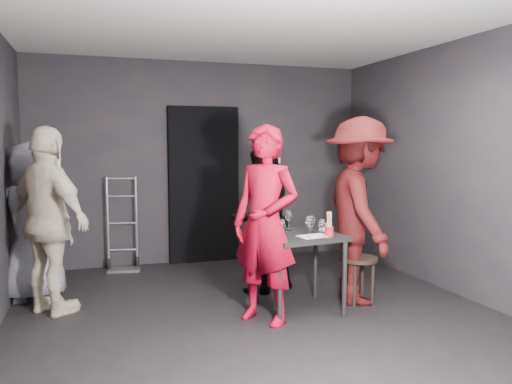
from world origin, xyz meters
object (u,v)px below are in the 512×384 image
object	(u,v)px
stool	(359,265)
man_maroon	(359,187)
bystander_cream	(49,204)
wine_bottle	(268,221)
tasting_table	(299,244)
woman_black	(261,215)
breadstick_cup	(329,224)
server_red	(265,206)
bystander_grey	(32,214)
hand_truck	(123,253)

from	to	relation	value
stool	man_maroon	size ratio (longest dim) A/B	0.20
man_maroon	bystander_cream	world-z (taller)	man_maroon
wine_bottle	tasting_table	bearing A→B (deg)	-6.15
woman_black	bystander_cream	bearing A→B (deg)	-19.95
wine_bottle	breadstick_cup	xyz separation A→B (m)	(0.52, -0.24, -0.02)
stool	woman_black	size ratio (longest dim) A/B	0.28
stool	woman_black	bearing A→B (deg)	138.72
server_red	stool	bearing A→B (deg)	61.75
tasting_table	bystander_cream	xyz separation A→B (m)	(-2.27, 0.64, 0.40)
server_red	bystander_grey	size ratio (longest dim) A/B	1.19
server_red	man_maroon	size ratio (longest dim) A/B	0.90
stool	wine_bottle	world-z (taller)	wine_bottle
bystander_grey	tasting_table	bearing A→B (deg)	147.35
man_maroon	wine_bottle	world-z (taller)	man_maroon
stool	bystander_grey	size ratio (longest dim) A/B	0.26
hand_truck	woman_black	bearing A→B (deg)	-36.19
woman_black	breadstick_cup	xyz separation A→B (m)	(0.35, -0.94, 0.03)
woman_black	bystander_grey	xyz separation A→B (m)	(-2.33, 0.43, 0.05)
stool	breadstick_cup	world-z (taller)	breadstick_cup
stool	wine_bottle	bearing A→B (deg)	179.51
hand_truck	breadstick_cup	size ratio (longest dim) A/B	4.75
hand_truck	stool	world-z (taller)	hand_truck
bystander_grey	breadstick_cup	size ratio (longest dim) A/B	7.12
woman_black	bystander_grey	world-z (taller)	bystander_grey
man_maroon	stool	bearing A→B (deg)	175.87
stool	man_maroon	distance (m)	0.79
hand_truck	bystander_grey	bearing A→B (deg)	-124.55
hand_truck	woman_black	xyz separation A→B (m)	(1.39, -1.41, 0.62)
bystander_cream	wine_bottle	world-z (taller)	bystander_cream
bystander_cream	bystander_grey	xyz separation A→B (m)	(-0.20, 0.52, -0.16)
hand_truck	bystander_grey	size ratio (longest dim) A/B	0.67
stool	wine_bottle	xyz separation A→B (m)	(-0.97, 0.01, 0.50)
woman_black	breadstick_cup	size ratio (longest dim) A/B	6.69
tasting_table	server_red	xyz separation A→B (m)	(-0.41, -0.18, 0.41)
bystander_cream	wine_bottle	size ratio (longest dim) A/B	6.25
woman_black	bystander_grey	distance (m)	2.37
stool	server_red	world-z (taller)	server_red
bystander_cream	breadstick_cup	bearing A→B (deg)	-148.34
wine_bottle	hand_truck	bearing A→B (deg)	120.14
stool	woman_black	xyz separation A→B (m)	(-0.81, 0.71, 0.45)
bystander_grey	man_maroon	bearing A→B (deg)	153.18
server_red	woman_black	bearing A→B (deg)	124.41
man_maroon	breadstick_cup	bearing A→B (deg)	130.72
stool	woman_black	distance (m)	1.16
hand_truck	woman_black	size ratio (longest dim) A/B	0.71
server_red	breadstick_cup	distance (m)	0.65
bystander_cream	hand_truck	bearing A→B (deg)	-65.67
hand_truck	bystander_cream	size ratio (longest dim) A/B	0.56
stool	bystander_cream	size ratio (longest dim) A/B	0.22
man_maroon	bystander_cream	xyz separation A→B (m)	(-2.94, 0.58, -0.12)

